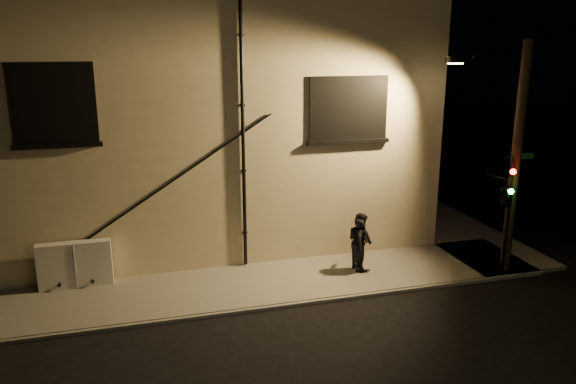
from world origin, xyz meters
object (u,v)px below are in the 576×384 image
object	(u,v)px
pedestrian_b	(360,241)
traffic_signal	(506,194)
pedestrian_a	(360,245)
utility_cabinet	(75,264)
streetlamp_pole	(512,154)

from	to	relation	value
pedestrian_b	traffic_signal	size ratio (longest dim) A/B	0.49
pedestrian_a	utility_cabinet	bearing A→B (deg)	114.63
pedestrian_a	streetlamp_pole	distance (m)	5.26
utility_cabinet	streetlamp_pole	bearing A→B (deg)	-10.10
utility_cabinet	pedestrian_b	xyz separation A→B (m)	(8.45, -1.02, 0.23)
utility_cabinet	traffic_signal	xyz separation A→B (m)	(12.45, -2.51, 1.83)
pedestrian_a	traffic_signal	xyz separation A→B (m)	(4.06, -1.34, 1.66)
utility_cabinet	pedestrian_a	bearing A→B (deg)	-7.96
traffic_signal	streetlamp_pole	bearing A→B (deg)	45.03
utility_cabinet	pedestrian_a	distance (m)	8.48
utility_cabinet	traffic_signal	world-z (taller)	traffic_signal
pedestrian_b	utility_cabinet	bearing A→B (deg)	67.33
pedestrian_a	traffic_signal	bearing A→B (deg)	-75.70
utility_cabinet	pedestrian_b	bearing A→B (deg)	-6.85
utility_cabinet	traffic_signal	bearing A→B (deg)	-11.42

